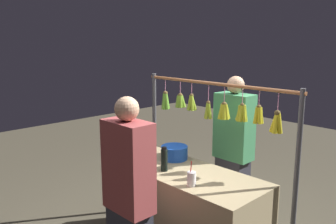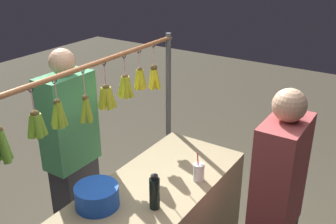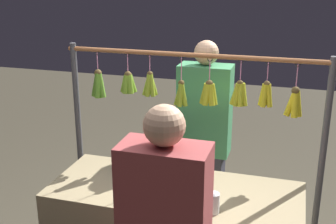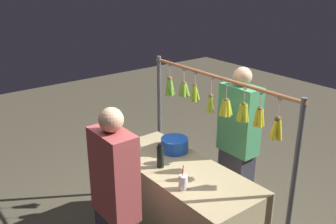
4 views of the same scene
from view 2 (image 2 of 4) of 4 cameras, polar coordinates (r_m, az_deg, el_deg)
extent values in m
cylinder|color=#4C4C51|center=(3.44, 0.05, -2.16)|extent=(0.04, 0.04, 1.65)
cylinder|color=#9E6038|center=(2.51, -11.12, 6.77)|extent=(1.84, 0.03, 0.03)
torus|color=black|center=(3.02, -2.13, 9.66)|extent=(0.04, 0.01, 0.04)
cylinder|color=pink|center=(3.04, -2.10, 8.05)|extent=(0.01, 0.01, 0.17)
sphere|color=brown|center=(3.06, -2.08, 6.50)|extent=(0.05, 0.05, 0.05)
cylinder|color=gold|center=(3.07, -2.25, 4.87)|extent=(0.09, 0.04, 0.18)
cylinder|color=gold|center=(3.08, -1.72, 4.92)|extent=(0.05, 0.08, 0.18)
cylinder|color=gold|center=(3.11, -1.87, 5.08)|extent=(0.07, 0.04, 0.18)
cylinder|color=gold|center=(3.10, -2.33, 5.05)|extent=(0.04, 0.07, 0.18)
torus|color=black|center=(2.87, -4.23, 8.91)|extent=(0.04, 0.02, 0.04)
cylinder|color=pink|center=(2.89, -4.19, 7.50)|extent=(0.01, 0.01, 0.14)
sphere|color=brown|center=(2.91, -4.15, 6.14)|extent=(0.05, 0.05, 0.05)
cylinder|color=gold|center=(2.92, -4.40, 4.66)|extent=(0.06, 0.04, 0.15)
cylinder|color=gold|center=(2.92, -3.91, 4.65)|extent=(0.04, 0.05, 0.15)
cylinder|color=gold|center=(2.94, -3.71, 4.83)|extent=(0.06, 0.05, 0.15)
cylinder|color=gold|center=(2.96, -4.13, 4.90)|extent=(0.05, 0.05, 0.15)
cylinder|color=gold|center=(2.95, -4.49, 4.81)|extent=(0.04, 0.06, 0.15)
torus|color=black|center=(2.74, -6.41, 8.12)|extent=(0.04, 0.01, 0.04)
cylinder|color=pink|center=(2.77, -6.34, 6.58)|extent=(0.01, 0.01, 0.15)
sphere|color=brown|center=(2.79, -6.27, 5.11)|extent=(0.04, 0.04, 0.04)
cylinder|color=#AEB825|center=(2.79, -6.52, 3.48)|extent=(0.07, 0.04, 0.15)
cylinder|color=#AEB825|center=(2.79, -6.02, 3.48)|extent=(0.04, 0.05, 0.15)
cylinder|color=#AEB825|center=(2.80, -5.67, 3.61)|extent=(0.04, 0.07, 0.16)
cylinder|color=#AEB825|center=(2.83, -5.73, 3.79)|extent=(0.06, 0.04, 0.15)
cylinder|color=#AEB825|center=(2.84, -6.01, 3.85)|extent=(0.05, 0.04, 0.15)
cylinder|color=#AEB825|center=(2.83, -6.55, 3.80)|extent=(0.04, 0.05, 0.15)
cylinder|color=#AEB825|center=(2.82, -6.78, 3.66)|extent=(0.05, 0.06, 0.16)
torus|color=black|center=(2.59, -9.28, 7.06)|extent=(0.04, 0.01, 0.04)
cylinder|color=pink|center=(2.62, -9.16, 5.25)|extent=(0.01, 0.01, 0.17)
sphere|color=brown|center=(2.65, -9.04, 3.52)|extent=(0.05, 0.05, 0.05)
cylinder|color=gold|center=(2.65, -9.36, 1.87)|extent=(0.07, 0.04, 0.15)
cylinder|color=gold|center=(2.65, -8.66, 1.88)|extent=(0.05, 0.07, 0.15)
cylinder|color=gold|center=(2.67, -8.31, 2.10)|extent=(0.06, 0.07, 0.15)
cylinder|color=gold|center=(2.69, -8.47, 2.25)|extent=(0.07, 0.04, 0.15)
cylinder|color=gold|center=(2.70, -9.19, 2.27)|extent=(0.06, 0.07, 0.15)
cylinder|color=gold|center=(2.68, -9.58, 2.07)|extent=(0.06, 0.07, 0.15)
torus|color=black|center=(2.46, -12.31, 5.91)|extent=(0.04, 0.01, 0.04)
cylinder|color=pink|center=(2.49, -12.13, 3.93)|extent=(0.01, 0.01, 0.18)
sphere|color=brown|center=(2.52, -11.96, 2.03)|extent=(0.04, 0.04, 0.04)
cylinder|color=#91AE28|center=(2.54, -12.10, 0.21)|extent=(0.08, 0.04, 0.17)
cylinder|color=#91AE28|center=(2.54, -11.58, 0.22)|extent=(0.04, 0.06, 0.17)
cylinder|color=#91AE28|center=(2.56, -11.56, 0.44)|extent=(0.06, 0.03, 0.17)
cylinder|color=#91AE28|center=(2.56, -12.10, 0.38)|extent=(0.04, 0.07, 0.17)
torus|color=black|center=(2.32, -16.22, 4.40)|extent=(0.04, 0.01, 0.04)
cylinder|color=pink|center=(2.34, -16.04, 2.86)|extent=(0.01, 0.01, 0.13)
sphere|color=brown|center=(2.36, -15.87, 1.38)|extent=(0.04, 0.04, 0.04)
cylinder|color=#8BAC29|center=(2.38, -15.99, -0.53)|extent=(0.07, 0.04, 0.16)
cylinder|color=#8BAC29|center=(2.37, -15.47, -0.52)|extent=(0.04, 0.06, 0.16)
cylinder|color=#8BAC29|center=(2.39, -15.19, -0.28)|extent=(0.06, 0.05, 0.16)
cylinder|color=#8BAC29|center=(2.41, -15.58, -0.16)|extent=(0.07, 0.06, 0.16)
cylinder|color=#8BAC29|center=(2.40, -16.08, -0.30)|extent=(0.04, 0.07, 0.16)
torus|color=black|center=(2.22, -19.35, 3.18)|extent=(0.04, 0.01, 0.04)
cylinder|color=pink|center=(2.24, -19.10, 1.37)|extent=(0.01, 0.01, 0.15)
sphere|color=brown|center=(2.27, -18.86, -0.35)|extent=(0.05, 0.05, 0.05)
cylinder|color=#73A42B|center=(2.28, -19.16, -2.05)|extent=(0.07, 0.04, 0.14)
cylinder|color=#73A42B|center=(2.27, -18.43, -2.06)|extent=(0.05, 0.06, 0.14)
cylinder|color=#73A42B|center=(2.30, -18.02, -1.76)|extent=(0.06, 0.06, 0.14)
cylinder|color=#73A42B|center=(2.32, -18.48, -1.57)|extent=(0.07, 0.06, 0.14)
cylinder|color=#73A42B|center=(2.31, -19.21, -1.78)|extent=(0.05, 0.07, 0.14)
cylinder|color=#609E2D|center=(2.18, -22.86, -4.74)|extent=(0.04, 0.07, 0.18)
cylinder|color=#609E2D|center=(2.20, -22.74, -4.42)|extent=(0.07, 0.05, 0.18)
cylinder|color=black|center=(2.39, -1.98, -11.78)|extent=(0.06, 0.06, 0.20)
cylinder|color=black|center=(2.32, -2.01, -9.48)|extent=(0.05, 0.05, 0.02)
cylinder|color=blue|center=(2.46, -10.32, -11.98)|extent=(0.27, 0.27, 0.14)
cylinder|color=silver|center=(2.67, 4.51, -8.72)|extent=(0.08, 0.08, 0.12)
cylinder|color=red|center=(2.64, 4.42, -8.00)|extent=(0.01, 0.03, 0.21)
cube|color=#2D2D38|center=(3.27, -12.98, -13.18)|extent=(0.32, 0.21, 0.79)
cube|color=#3F8C59|center=(2.90, -14.30, -1.25)|extent=(0.40, 0.21, 0.69)
sphere|color=tan|center=(2.75, -15.21, 7.08)|extent=(0.18, 0.18, 0.18)
cube|color=#993F3F|center=(2.29, 16.00, -9.05)|extent=(0.39, 0.21, 0.68)
sphere|color=tan|center=(2.10, 17.29, 0.95)|extent=(0.18, 0.18, 0.18)
camera|label=1|loc=(4.02, 48.90, 11.67)|focal=38.07mm
camera|label=3|loc=(2.65, 59.27, 9.01)|focal=46.84mm
camera|label=4|loc=(4.15, 46.36, 19.87)|focal=41.01mm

